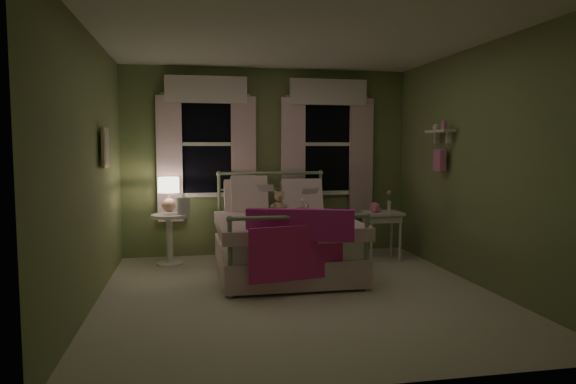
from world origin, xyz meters
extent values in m
plane|color=#EEE5CD|center=(0.00, 0.00, 0.00)|extent=(4.20, 4.20, 0.00)
plane|color=white|center=(0.00, 0.00, 2.60)|extent=(4.20, 4.20, 0.00)
plane|color=#7B8751|center=(0.00, 2.10, 1.30)|extent=(4.00, 0.00, 4.00)
plane|color=#7B8751|center=(0.00, -2.10, 1.30)|extent=(4.00, 0.00, 4.00)
plane|color=#7B8751|center=(-2.00, 0.00, 1.30)|extent=(0.00, 4.20, 4.20)
plane|color=#7B8751|center=(2.00, 0.00, 1.30)|extent=(0.00, 4.20, 4.20)
cube|color=white|center=(0.01, 0.94, 0.42)|extent=(1.44, 1.94, 0.26)
cube|color=white|center=(0.01, 0.94, 0.18)|extent=(1.54, 2.02, 0.30)
cube|color=white|center=(0.01, 0.79, 0.60)|extent=(1.58, 1.75, 0.14)
cylinder|color=#9EB793|center=(-0.68, 0.94, 0.30)|extent=(0.04, 1.90, 0.04)
cylinder|color=#9EB793|center=(0.70, 0.94, 0.30)|extent=(0.04, 1.90, 0.04)
cylinder|color=#9EB793|center=(-0.70, 1.91, 0.57)|extent=(0.04, 0.04, 1.15)
cylinder|color=#9EB793|center=(0.72, 1.91, 0.57)|extent=(0.04, 0.04, 1.15)
sphere|color=#9EB793|center=(-0.70, 1.91, 1.15)|extent=(0.07, 0.07, 0.07)
sphere|color=#9EB793|center=(0.72, 1.91, 1.15)|extent=(0.07, 0.07, 0.07)
cylinder|color=#9EB793|center=(0.01, 1.91, 1.15)|extent=(1.42, 0.04, 0.04)
cylinder|color=#9EB793|center=(0.01, 1.91, 0.93)|extent=(1.38, 0.03, 0.03)
cylinder|color=#9EB793|center=(-0.70, -0.03, 0.40)|extent=(0.04, 0.04, 0.80)
cylinder|color=#9EB793|center=(0.72, -0.03, 0.40)|extent=(0.04, 0.04, 0.80)
sphere|color=#9EB793|center=(-0.70, -0.03, 0.80)|extent=(0.07, 0.07, 0.07)
sphere|color=#9EB793|center=(0.72, -0.03, 0.80)|extent=(0.07, 0.07, 0.07)
cylinder|color=#9EB793|center=(0.01, -0.03, 0.80)|extent=(1.42, 0.04, 0.04)
cube|color=white|center=(-0.37, 1.64, 0.80)|extent=(0.55, 0.32, 0.57)
cube|color=white|center=(0.39, 1.64, 0.80)|extent=(0.55, 0.32, 0.57)
cube|color=white|center=(-0.32, 1.64, 0.88)|extent=(0.48, 0.30, 0.51)
cube|color=#D02894|center=(0.01, -0.03, 0.72)|extent=(1.08, 0.42, 0.32)
cube|color=#DB2A84|center=(0.01, -0.10, 0.45)|extent=(1.09, 0.25, 0.55)
imported|color=#F7D1DD|center=(-0.27, 1.39, 0.96)|extent=(0.29, 0.19, 0.77)
imported|color=#F7D1DD|center=(0.29, 1.39, 0.94)|extent=(0.40, 0.34, 0.74)
imported|color=beige|center=(-0.27, 1.14, 0.96)|extent=(0.22, 0.16, 0.26)
imported|color=beige|center=(0.29, 1.14, 0.92)|extent=(0.21, 0.13, 0.26)
sphere|color=tan|center=(0.01, 1.24, 0.75)|extent=(0.17, 0.17, 0.17)
sphere|color=tan|center=(0.01, 1.22, 0.89)|extent=(0.12, 0.12, 0.12)
sphere|color=tan|center=(-0.03, 1.22, 0.95)|extent=(0.05, 0.05, 0.05)
sphere|color=tan|center=(0.06, 1.22, 0.95)|extent=(0.05, 0.05, 0.05)
sphere|color=tan|center=(-0.07, 1.21, 0.77)|extent=(0.07, 0.07, 0.07)
sphere|color=tan|center=(0.09, 1.21, 0.77)|extent=(0.07, 0.07, 0.07)
sphere|color=#8C6B51|center=(0.01, 1.16, 0.89)|extent=(0.04, 0.04, 0.04)
cylinder|color=white|center=(-1.35, 1.60, 0.63)|extent=(0.46, 0.46, 0.04)
cylinder|color=white|center=(-1.35, 1.60, 0.32)|extent=(0.08, 0.08, 0.60)
cylinder|color=white|center=(-1.35, 1.60, 0.01)|extent=(0.34, 0.34, 0.03)
sphere|color=#FFB196|center=(-1.35, 1.60, 0.77)|extent=(0.18, 0.18, 0.18)
cylinder|color=pink|center=(-1.35, 1.60, 0.89)|extent=(0.03, 0.03, 0.11)
cylinder|color=#FFEAC6|center=(-1.35, 1.60, 1.03)|extent=(0.27, 0.27, 0.19)
imported|color=beige|center=(-1.25, 1.52, 0.66)|extent=(0.17, 0.23, 0.02)
cube|color=white|center=(1.42, 1.35, 0.63)|extent=(0.50, 0.40, 0.04)
cube|color=white|center=(1.42, 1.35, 0.56)|extent=(0.44, 0.34, 0.08)
cylinder|color=white|center=(1.22, 1.20, 0.31)|extent=(0.04, 0.04, 0.60)
cylinder|color=white|center=(1.62, 1.20, 0.31)|extent=(0.04, 0.04, 0.60)
cylinder|color=white|center=(1.22, 1.50, 0.31)|extent=(0.04, 0.04, 0.60)
cylinder|color=white|center=(1.62, 1.50, 0.31)|extent=(0.04, 0.04, 0.60)
sphere|color=pink|center=(1.32, 1.35, 0.71)|extent=(0.14, 0.14, 0.14)
cube|color=pink|center=(1.32, 1.26, 0.69)|extent=(0.11, 0.07, 0.04)
cylinder|color=white|center=(1.54, 1.40, 0.72)|extent=(0.05, 0.05, 0.14)
cylinder|color=#4C7F3F|center=(1.54, 1.40, 0.83)|extent=(0.01, 0.01, 0.12)
sphere|color=pink|center=(1.54, 1.40, 0.90)|extent=(0.06, 0.06, 0.06)
cube|color=black|center=(-0.85, 2.08, 1.55)|extent=(0.76, 0.02, 1.35)
cube|color=white|center=(-0.85, 2.06, 2.25)|extent=(0.84, 0.05, 0.06)
cube|color=white|center=(-0.85, 2.06, 0.85)|extent=(0.84, 0.05, 0.06)
cube|color=white|center=(-1.25, 2.06, 1.55)|extent=(0.06, 0.05, 1.40)
cube|color=white|center=(-0.45, 2.06, 1.55)|extent=(0.06, 0.05, 1.40)
cube|color=white|center=(-0.85, 2.06, 1.55)|extent=(0.76, 0.04, 0.05)
cube|color=white|center=(-1.35, 2.02, 1.35)|extent=(0.34, 0.06, 1.70)
cube|color=white|center=(-0.35, 2.02, 1.35)|extent=(0.34, 0.06, 1.70)
cube|color=white|center=(-0.85, 2.00, 2.28)|extent=(1.10, 0.08, 0.36)
cylinder|color=white|center=(-0.85, 2.04, 2.22)|extent=(1.20, 0.03, 0.03)
cube|color=black|center=(0.85, 2.08, 1.55)|extent=(0.76, 0.02, 1.35)
cube|color=white|center=(0.85, 2.06, 2.25)|extent=(0.84, 0.05, 0.06)
cube|color=white|center=(0.85, 2.06, 0.85)|extent=(0.84, 0.05, 0.06)
cube|color=white|center=(0.45, 2.06, 1.55)|extent=(0.06, 0.05, 1.40)
cube|color=white|center=(1.25, 2.06, 1.55)|extent=(0.06, 0.05, 1.40)
cube|color=white|center=(0.85, 2.06, 1.55)|extent=(0.76, 0.04, 0.05)
cube|color=silver|center=(0.35, 2.02, 1.35)|extent=(0.34, 0.06, 1.70)
cube|color=silver|center=(1.35, 2.02, 1.35)|extent=(0.34, 0.06, 1.70)
cube|color=white|center=(0.85, 2.00, 2.28)|extent=(1.10, 0.08, 0.36)
cylinder|color=white|center=(0.85, 2.04, 2.22)|extent=(1.20, 0.03, 0.03)
cube|color=white|center=(1.89, 0.70, 1.70)|extent=(0.15, 0.50, 0.03)
cube|color=white|center=(1.93, 0.55, 1.62)|extent=(0.06, 0.03, 0.14)
cube|color=white|center=(1.93, 0.85, 1.62)|extent=(0.06, 0.03, 0.14)
cylinder|color=pink|center=(1.89, 0.60, 1.77)|extent=(0.06, 0.06, 0.10)
sphere|color=white|center=(1.89, 0.80, 1.75)|extent=(0.08, 0.08, 0.08)
cube|color=pink|center=(1.90, 0.70, 1.35)|extent=(0.08, 0.18, 0.26)
cube|color=beige|center=(-1.95, 0.60, 1.50)|extent=(0.03, 0.32, 0.42)
cube|color=silver|center=(-1.94, 0.60, 1.50)|extent=(0.01, 0.25, 0.34)
camera|label=1|loc=(-1.06, -5.07, 1.51)|focal=32.00mm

